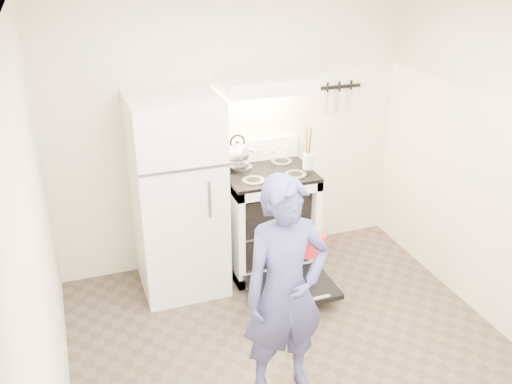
% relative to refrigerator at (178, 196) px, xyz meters
% --- Properties ---
extents(floor, '(3.60, 3.60, 0.00)m').
position_rel_refrigerator_xyz_m(floor, '(0.58, -1.45, -0.85)').
color(floor, brown).
rests_on(floor, ground).
extents(back_wall, '(3.20, 0.02, 2.50)m').
position_rel_refrigerator_xyz_m(back_wall, '(0.58, 0.35, 0.40)').
color(back_wall, '#F2EBCD').
rests_on(back_wall, ground).
extents(refrigerator, '(0.70, 0.70, 1.70)m').
position_rel_refrigerator_xyz_m(refrigerator, '(0.00, 0.00, 0.00)').
color(refrigerator, white).
rests_on(refrigerator, floor).
extents(stove_body, '(0.76, 0.65, 0.92)m').
position_rel_refrigerator_xyz_m(stove_body, '(0.81, 0.02, -0.39)').
color(stove_body, white).
rests_on(stove_body, floor).
extents(cooktop, '(0.76, 0.65, 0.03)m').
position_rel_refrigerator_xyz_m(cooktop, '(0.81, 0.02, 0.09)').
color(cooktop, black).
rests_on(cooktop, stove_body).
extents(backsplash, '(0.76, 0.07, 0.20)m').
position_rel_refrigerator_xyz_m(backsplash, '(0.81, 0.31, 0.20)').
color(backsplash, white).
rests_on(backsplash, cooktop).
extents(oven_door, '(0.70, 0.54, 0.04)m').
position_rel_refrigerator_xyz_m(oven_door, '(0.81, -0.57, -0.72)').
color(oven_door, black).
rests_on(oven_door, floor).
extents(oven_rack, '(0.60, 0.52, 0.01)m').
position_rel_refrigerator_xyz_m(oven_rack, '(0.81, 0.02, -0.41)').
color(oven_rack, slate).
rests_on(oven_rack, stove_body).
extents(range_hood, '(0.76, 0.50, 0.12)m').
position_rel_refrigerator_xyz_m(range_hood, '(0.81, 0.10, 0.86)').
color(range_hood, white).
rests_on(range_hood, back_wall).
extents(knife_strip, '(0.40, 0.02, 0.03)m').
position_rel_refrigerator_xyz_m(knife_strip, '(1.63, 0.33, 0.70)').
color(knife_strip, black).
rests_on(knife_strip, back_wall).
extents(pizza_stone, '(0.30, 0.30, 0.02)m').
position_rel_refrigerator_xyz_m(pizza_stone, '(0.90, 0.10, -0.40)').
color(pizza_stone, '#967952').
rests_on(pizza_stone, oven_rack).
extents(tea_kettle, '(0.26, 0.21, 0.31)m').
position_rel_refrigerator_xyz_m(tea_kettle, '(0.58, 0.17, 0.26)').
color(tea_kettle, silver).
rests_on(tea_kettle, cooktop).
extents(utensil_jar, '(0.11, 0.11, 0.13)m').
position_rel_refrigerator_xyz_m(utensil_jar, '(1.13, -0.10, 0.20)').
color(utensil_jar, silver).
rests_on(utensil_jar, cooktop).
extents(person, '(0.58, 0.39, 1.56)m').
position_rel_refrigerator_xyz_m(person, '(0.36, -1.48, -0.07)').
color(person, navy).
rests_on(person, floor).
extents(dutch_oven, '(0.32, 0.25, 0.21)m').
position_rel_refrigerator_xyz_m(dutch_oven, '(0.66, -1.11, 0.03)').
color(dutch_oven, red).
rests_on(dutch_oven, person).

